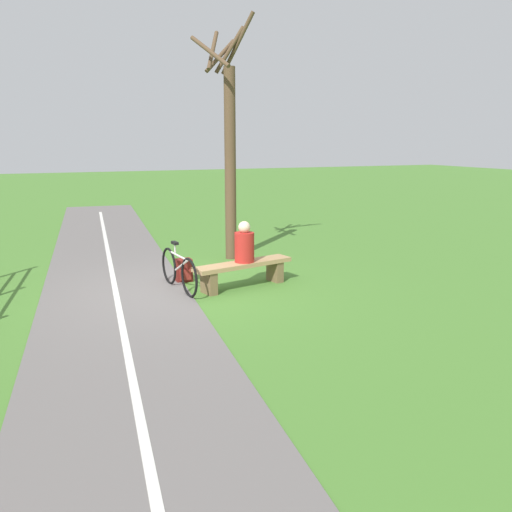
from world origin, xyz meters
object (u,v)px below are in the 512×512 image
Objects in this scene: bicycle at (179,270)px; person_seated at (244,245)px; bench at (243,269)px; tree_by_path at (229,149)px; backpack at (183,270)px.

person_seated is at bearing 71.92° from bicycle.
bench is 3.38m from tree_by_path.
person_seated is at bearing 138.38° from backpack.
bicycle is (1.20, -0.25, -0.44)m from person_seated.
backpack is 0.08× the size of tree_by_path.
bicycle is 0.32× the size of tree_by_path.
person_seated reaches higher than backpack.
person_seated reaches higher than bicycle.
bench is 1.18× the size of bicycle.
bicycle is 3.60m from tree_by_path.
backpack is (0.93, -0.85, -0.12)m from bench.
bicycle is 0.66m from backpack.
backpack is 3.24m from tree_by_path.
tree_by_path is at bearing -117.02° from person_seated.
bench is 0.47m from person_seated.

